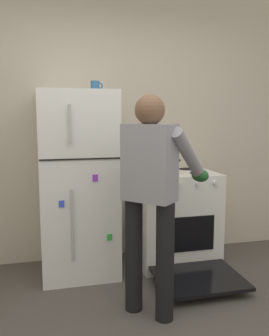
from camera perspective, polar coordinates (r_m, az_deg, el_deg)
The scene contains 6 objects.
kitchen_wall_back at distance 3.81m, azimuth -4.04°, elevation 6.46°, with size 6.00×0.10×2.70m, color beige.
refrigerator at distance 3.44m, azimuth -8.71°, elevation -2.41°, with size 0.68×0.72×1.67m.
stove_range at distance 3.72m, azimuth 6.28°, elevation -7.73°, with size 0.76×1.22×0.92m.
person_cook at distance 2.65m, azimuth 2.74°, elevation -2.74°, with size 0.71×0.73×1.60m.
red_pot at distance 3.53m, azimuth 4.16°, elevation 0.34°, with size 0.37×0.27×0.13m.
coffee_mug at distance 3.47m, azimuth -6.04°, elevation 12.38°, with size 0.11×0.08×0.10m.
Camera 1 is at (-0.67, -1.80, 1.46)m, focal length 39.71 mm.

